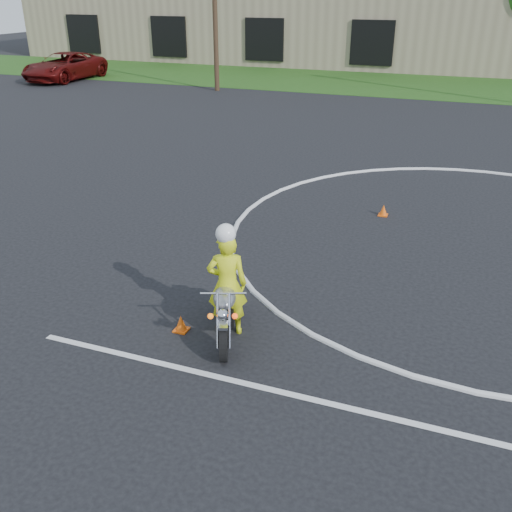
% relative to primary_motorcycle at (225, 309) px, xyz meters
% --- Properties ---
extents(ground, '(120.00, 120.00, 0.00)m').
position_rel_primary_motorcycle_xyz_m(ground, '(4.12, 2.87, -0.54)').
color(ground, black).
rests_on(ground, ground).
extents(grass_strip, '(120.00, 10.00, 0.02)m').
position_rel_primary_motorcycle_xyz_m(grass_strip, '(4.12, 29.87, -0.53)').
color(grass_strip, '#1E4714').
rests_on(grass_strip, ground).
extents(primary_motorcycle, '(0.96, 2.01, 1.11)m').
position_rel_primary_motorcycle_xyz_m(primary_motorcycle, '(0.00, 0.00, 0.00)').
color(primary_motorcycle, black).
rests_on(primary_motorcycle, ground).
extents(rider_primary_grp, '(0.79, 0.66, 2.06)m').
position_rel_primary_motorcycle_xyz_m(rider_primary_grp, '(-0.02, 0.13, 0.45)').
color(rider_primary_grp, '#E2EF19').
rests_on(rider_primary_grp, ground).
extents(pickup_grp, '(2.92, 6.19, 1.71)m').
position_rel_primary_motorcycle_xyz_m(pickup_grp, '(-21.87, 24.21, 0.32)').
color(pickup_grp, '#4E0909').
rests_on(pickup_grp, ground).
extents(warehouse, '(41.00, 17.00, 8.30)m').
position_rel_primary_motorcycle_xyz_m(warehouse, '(-13.88, 42.86, 3.62)').
color(warehouse, tan).
rests_on(warehouse, ground).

